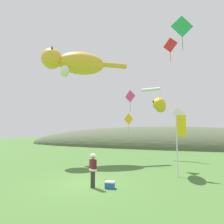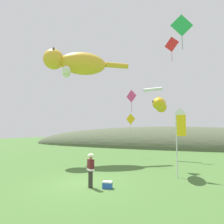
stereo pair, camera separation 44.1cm
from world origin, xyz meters
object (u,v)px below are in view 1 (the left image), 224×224
(kite_spool, at_px, (107,182))
(kite_giant_cat, at_px, (75,63))
(picnic_cooler, at_px, (110,185))
(kite_diamond_white, at_px, (178,114))
(kite_diamond_red, at_px, (170,45))
(festival_attendant, at_px, (93,169))
(festival_banner_pole, at_px, (179,135))
(kite_diamond_green, at_px, (182,27))
(kite_tube_streamer, at_px, (151,90))
(kite_fish_windsock, at_px, (159,105))
(kite_diamond_gold, at_px, (129,119))
(kite_diamond_pink, at_px, (130,96))

(kite_spool, height_order, kite_giant_cat, kite_giant_cat)
(picnic_cooler, height_order, kite_diamond_white, kite_diamond_white)
(kite_diamond_red, bearing_deg, kite_spool, -111.20)
(festival_attendant, xyz_separation_m, festival_banner_pole, (4.23, 4.25, 1.74))
(kite_diamond_green, bearing_deg, kite_tube_streamer, 112.70)
(festival_banner_pole, bearing_deg, kite_spool, -139.43)
(kite_spool, distance_m, festival_banner_pole, 5.64)
(kite_diamond_green, bearing_deg, festival_banner_pole, 147.66)
(kite_spool, relative_size, kite_tube_streamer, 0.10)
(festival_banner_pole, height_order, kite_fish_windsock, kite_fish_windsock)
(festival_banner_pole, xyz_separation_m, kite_diamond_red, (-0.75, 4.64, 8.25))
(kite_spool, xyz_separation_m, picnic_cooler, (0.46, -0.75, 0.07))
(picnic_cooler, bearing_deg, kite_diamond_gold, 101.76)
(festival_attendant, bearing_deg, kite_diamond_white, 71.67)
(kite_giant_cat, xyz_separation_m, kite_diamond_gold, (4.30, 4.90, -5.69))
(festival_attendant, xyz_separation_m, kite_fish_windsock, (2.84, 5.39, 4.01))
(festival_banner_pole, bearing_deg, kite_giant_cat, 161.37)
(kite_giant_cat, bearing_deg, kite_diamond_green, -19.22)
(kite_diamond_pink, bearing_deg, kite_diamond_red, 4.24)
(kite_fish_windsock, height_order, kite_diamond_red, kite_diamond_red)
(kite_spool, height_order, kite_diamond_pink, kite_diamond_pink)
(kite_diamond_gold, xyz_separation_m, kite_diamond_pink, (1.34, -3.99, 1.97))
(kite_giant_cat, distance_m, kite_tube_streamer, 9.00)
(kite_spool, height_order, kite_tube_streamer, kite_tube_streamer)
(kite_spool, bearing_deg, festival_attendant, -113.16)
(festival_attendant, relative_size, kite_diamond_gold, 0.80)
(kite_diamond_gold, bearing_deg, kite_diamond_pink, -71.37)
(kite_spool, height_order, kite_fish_windsock, kite_fish_windsock)
(picnic_cooler, bearing_deg, kite_diamond_red, 73.27)
(kite_tube_streamer, distance_m, kite_diamond_gold, 4.28)
(kite_giant_cat, bearing_deg, kite_spool, -46.31)
(kite_fish_windsock, relative_size, kite_diamond_pink, 1.58)
(kite_spool, xyz_separation_m, kite_fish_windsock, (2.42, 4.41, 4.85))
(kite_tube_streamer, bearing_deg, kite_diamond_red, -57.79)
(festival_attendant, relative_size, kite_diamond_red, 0.75)
(picnic_cooler, xyz_separation_m, kite_diamond_green, (3.77, 3.75, 9.87))
(picnic_cooler, relative_size, kite_diamond_green, 0.22)
(kite_diamond_red, bearing_deg, festival_attendant, -111.42)
(kite_fish_windsock, bearing_deg, picnic_cooler, -110.79)
(kite_diamond_red, relative_size, kite_diamond_green, 0.97)
(kite_diamond_red, distance_m, kite_diamond_pink, 6.03)
(kite_fish_windsock, height_order, kite_diamond_green, kite_diamond_green)
(kite_tube_streamer, bearing_deg, kite_spool, -91.97)
(kite_diamond_red, bearing_deg, kite_giant_cat, -172.81)
(kite_diamond_green, bearing_deg, kite_spool, -144.64)
(festival_attendant, height_order, kite_diamond_pink, kite_diamond_pink)
(kite_diamond_red, bearing_deg, kite_diamond_pink, -175.76)
(festival_attendant, xyz_separation_m, picnic_cooler, (0.88, 0.23, -0.77))
(kite_tube_streamer, bearing_deg, picnic_cooler, -89.79)
(picnic_cooler, relative_size, kite_tube_streamer, 0.24)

